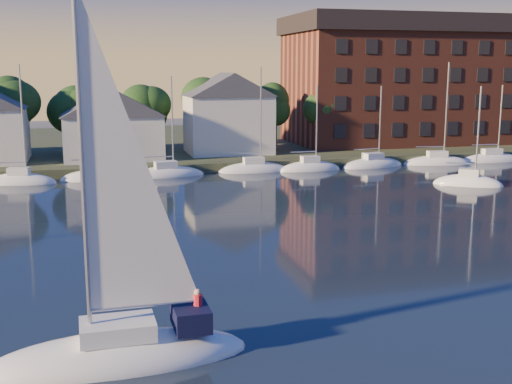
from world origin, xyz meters
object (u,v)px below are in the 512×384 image
object	(u,v)px
clubhouse_east	(228,112)
hero_sailboat	(122,345)
clubhouse_centre	(113,123)
drifting_sailboat_right	(468,184)
condo_block	(399,79)

from	to	relation	value
clubhouse_east	hero_sailboat	distance (m)	56.13
clubhouse_centre	drifting_sailboat_right	size ratio (longest dim) A/B	1.08
condo_block	drifting_sailboat_right	world-z (taller)	condo_block
clubhouse_centre	condo_block	xyz separation A→B (m)	(40.00, 7.95, 4.66)
clubhouse_centre	hero_sailboat	xyz separation A→B (m)	(-1.96, -51.55, -4.49)
condo_block	drifting_sailboat_right	bearing A→B (deg)	-103.51
clubhouse_centre	drifting_sailboat_right	world-z (taller)	drifting_sailboat_right
clubhouse_east	hero_sailboat	world-z (taller)	hero_sailboat
clubhouse_east	condo_block	distance (m)	26.94
condo_block	hero_sailboat	distance (m)	73.38
condo_block	hero_sailboat	bearing A→B (deg)	-125.19
hero_sailboat	drifting_sailboat_right	bearing A→B (deg)	-139.90
clubhouse_centre	clubhouse_east	distance (m)	14.17
hero_sailboat	clubhouse_centre	bearing A→B (deg)	-93.18
condo_block	clubhouse_east	bearing A→B (deg)	-167.11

